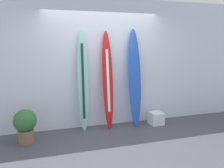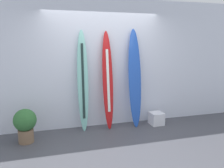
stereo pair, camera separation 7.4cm
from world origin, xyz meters
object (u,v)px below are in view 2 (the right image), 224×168
object	(u,v)px
surfboard_seafoam	(83,82)
surfboard_crimson	(108,81)
display_block_left	(156,118)
potted_plant	(25,123)
surfboard_cobalt	(135,78)

from	to	relation	value
surfboard_seafoam	surfboard_crimson	size ratio (longest dim) A/B	1.01
display_block_left	potted_plant	bearing A→B (deg)	-176.01
surfboard_seafoam	potted_plant	xyz separation A→B (m)	(-1.15, -0.34, -0.67)
surfboard_cobalt	potted_plant	xyz separation A→B (m)	(-2.29, -0.29, -0.71)
surfboard_crimson	display_block_left	xyz separation A→B (m)	(1.12, -0.12, -0.90)
display_block_left	potted_plant	distance (m)	2.82
surfboard_seafoam	display_block_left	size ratio (longest dim) A/B	7.07
surfboard_seafoam	potted_plant	bearing A→B (deg)	-163.60
surfboard_cobalt	surfboard_seafoam	bearing A→B (deg)	177.65
potted_plant	surfboard_seafoam	bearing A→B (deg)	16.40
display_block_left	surfboard_seafoam	bearing A→B (deg)	175.11
surfboard_seafoam	surfboard_crimson	bearing A→B (deg)	-2.13
surfboard_cobalt	display_block_left	xyz separation A→B (m)	(0.51, -0.09, -0.94)
surfboard_seafoam	surfboard_crimson	world-z (taller)	surfboard_seafoam
surfboard_seafoam	surfboard_cobalt	xyz separation A→B (m)	(1.14, -0.05, 0.04)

